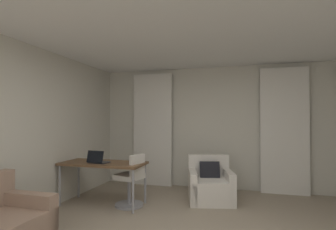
{
  "coord_description": "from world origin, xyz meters",
  "views": [
    {
      "loc": [
        0.58,
        -2.75,
        1.45
      ],
      "look_at": [
        -0.51,
        1.1,
        1.53
      ],
      "focal_mm": 28.27,
      "sensor_mm": 36.0,
      "label": 1
    }
  ],
  "objects_px": {
    "desk": "(103,166)",
    "armchair": "(210,186)",
    "desk_chair": "(131,183)",
    "laptop": "(98,160)"
  },
  "relations": [
    {
      "from": "armchair",
      "to": "desk_chair",
      "type": "xyz_separation_m",
      "value": [
        -1.25,
        -0.68,
        0.12
      ]
    },
    {
      "from": "armchair",
      "to": "laptop",
      "type": "distance_m",
      "value": 2.04
    },
    {
      "from": "desk",
      "to": "desk_chair",
      "type": "distance_m",
      "value": 0.58
    },
    {
      "from": "desk",
      "to": "armchair",
      "type": "bearing_deg",
      "value": 22.21
    },
    {
      "from": "armchair",
      "to": "desk",
      "type": "relative_size",
      "value": 0.66
    },
    {
      "from": "armchair",
      "to": "desk",
      "type": "bearing_deg",
      "value": -157.79
    },
    {
      "from": "desk",
      "to": "laptop",
      "type": "xyz_separation_m",
      "value": [
        -0.04,
        -0.11,
        0.1
      ]
    },
    {
      "from": "armchair",
      "to": "desk",
      "type": "xyz_separation_m",
      "value": [
        -1.76,
        -0.72,
        0.4
      ]
    },
    {
      "from": "desk",
      "to": "laptop",
      "type": "distance_m",
      "value": 0.16
    },
    {
      "from": "desk",
      "to": "laptop",
      "type": "bearing_deg",
      "value": -108.65
    }
  ]
}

